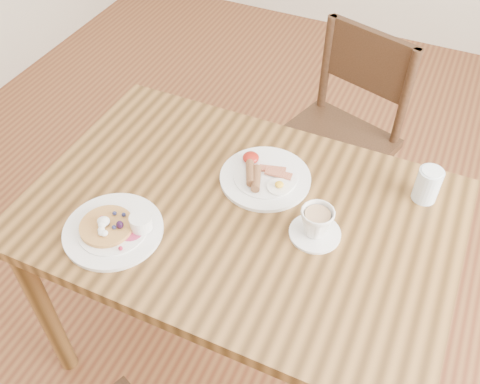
{
  "coord_description": "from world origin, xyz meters",
  "views": [
    {
      "loc": [
        0.42,
        -0.92,
        1.86
      ],
      "look_at": [
        0.0,
        0.0,
        0.82
      ],
      "focal_mm": 40.0,
      "sensor_mm": 36.0,
      "label": 1
    }
  ],
  "objects_px": {
    "teacup_saucer": "(316,224)",
    "breakfast_plate": "(264,176)",
    "chair_far": "(339,132)",
    "pancake_plate": "(115,228)",
    "water_glass": "(428,185)",
    "dining_table": "(240,232)"
  },
  "relations": [
    {
      "from": "dining_table",
      "to": "chair_far",
      "type": "xyz_separation_m",
      "value": [
        0.09,
        0.76,
        -0.16
      ]
    },
    {
      "from": "chair_far",
      "to": "breakfast_plate",
      "type": "xyz_separation_m",
      "value": [
        -0.08,
        -0.62,
        0.27
      ]
    },
    {
      "from": "dining_table",
      "to": "pancake_plate",
      "type": "xyz_separation_m",
      "value": [
        -0.27,
        -0.21,
        0.11
      ]
    },
    {
      "from": "pancake_plate",
      "to": "teacup_saucer",
      "type": "relative_size",
      "value": 1.93
    },
    {
      "from": "dining_table",
      "to": "chair_far",
      "type": "height_order",
      "value": "chair_far"
    },
    {
      "from": "teacup_saucer",
      "to": "breakfast_plate",
      "type": "bearing_deg",
      "value": 146.22
    },
    {
      "from": "dining_table",
      "to": "water_glass",
      "type": "height_order",
      "value": "water_glass"
    },
    {
      "from": "dining_table",
      "to": "teacup_saucer",
      "type": "height_order",
      "value": "teacup_saucer"
    },
    {
      "from": "breakfast_plate",
      "to": "water_glass",
      "type": "xyz_separation_m",
      "value": [
        0.45,
        0.12,
        0.04
      ]
    },
    {
      "from": "pancake_plate",
      "to": "water_glass",
      "type": "bearing_deg",
      "value": 32.94
    },
    {
      "from": "water_glass",
      "to": "pancake_plate",
      "type": "bearing_deg",
      "value": -147.06
    },
    {
      "from": "teacup_saucer",
      "to": "chair_far",
      "type": "bearing_deg",
      "value": 99.64
    },
    {
      "from": "pancake_plate",
      "to": "water_glass",
      "type": "relative_size",
      "value": 2.6
    },
    {
      "from": "dining_table",
      "to": "water_glass",
      "type": "distance_m",
      "value": 0.55
    },
    {
      "from": "dining_table",
      "to": "water_glass",
      "type": "xyz_separation_m",
      "value": [
        0.46,
        0.26,
        0.15
      ]
    },
    {
      "from": "chair_far",
      "to": "teacup_saucer",
      "type": "distance_m",
      "value": 0.83
    },
    {
      "from": "dining_table",
      "to": "breakfast_plate",
      "type": "xyz_separation_m",
      "value": [
        0.01,
        0.14,
        0.11
      ]
    },
    {
      "from": "teacup_saucer",
      "to": "water_glass",
      "type": "height_order",
      "value": "water_glass"
    },
    {
      "from": "breakfast_plate",
      "to": "teacup_saucer",
      "type": "height_order",
      "value": "teacup_saucer"
    },
    {
      "from": "pancake_plate",
      "to": "water_glass",
      "type": "height_order",
      "value": "water_glass"
    },
    {
      "from": "pancake_plate",
      "to": "water_glass",
      "type": "xyz_separation_m",
      "value": [
        0.73,
        0.47,
        0.04
      ]
    },
    {
      "from": "breakfast_plate",
      "to": "water_glass",
      "type": "distance_m",
      "value": 0.46
    }
  ]
}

